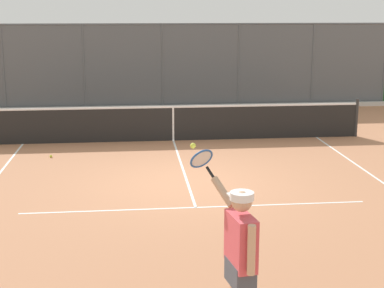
{
  "coord_description": "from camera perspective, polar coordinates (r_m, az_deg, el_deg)",
  "views": [
    {
      "loc": [
        1.12,
        11.44,
        3.51
      ],
      "look_at": [
        0.01,
        0.91,
        1.05
      ],
      "focal_mm": 54.15,
      "sensor_mm": 36.0,
      "label": 1
    }
  ],
  "objects": [
    {
      "name": "tennis_player",
      "position": [
        6.21,
        4.71,
        -10.78
      ],
      "size": [
        0.63,
        1.35,
        1.99
      ],
      "rotation": [
        0.0,
        0.0,
        -1.41
      ],
      "color": "silver",
      "rests_on": "ground"
    },
    {
      "name": "tennis_ball_near_net",
      "position": [
        14.49,
        -13.73,
        -1.17
      ],
      "size": [
        0.07,
        0.07,
        0.07
      ],
      "primitive_type": "sphere",
      "color": "#C1D138",
      "rests_on": "ground"
    },
    {
      "name": "court_line_markings",
      "position": [
        10.32,
        0.55,
        -6.77
      ],
      "size": [
        8.14,
        10.14,
        0.01
      ],
      "color": "white",
      "rests_on": "ground"
    },
    {
      "name": "ground_plane",
      "position": [
        12.01,
        -0.43,
        -3.89
      ],
      "size": [
        60.0,
        60.0,
        0.0
      ],
      "primitive_type": "plane",
      "color": "#B27551"
    },
    {
      "name": "fence_backdrop",
      "position": [
        21.53,
        -3.05,
        7.69
      ],
      "size": [
        19.59,
        1.37,
        3.04
      ],
      "color": "#565B60",
      "rests_on": "ground"
    },
    {
      "name": "tennis_net",
      "position": [
        15.81,
        -1.86,
        2.1
      ],
      "size": [
        10.46,
        0.09,
        1.07
      ],
      "color": "#2D2D2D",
      "rests_on": "ground"
    }
  ]
}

